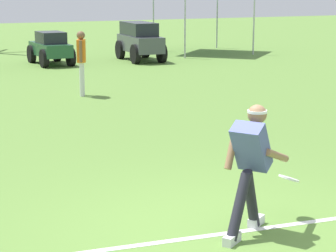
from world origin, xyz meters
The scene contains 7 objects.
ground_plane centered at (0.00, 0.00, 0.00)m, with size 80.00×80.00×0.00m, color #5B8437.
field_line_paint centered at (0.00, -0.11, 0.00)m, with size 18.19×0.09×0.01m, color white.
frisbee_thrower centered at (0.34, -0.15, 0.79)m, with size 1.08×0.62×1.39m.
frisbee_in_flight centered at (0.99, 0.04, 0.47)m, with size 0.26×0.27×0.10m.
teammate_near_sideline centered at (1.32, 9.18, 0.94)m, with size 0.31×0.49×1.56m.
parked_car_slot_c centered at (2.23, 15.69, 0.56)m, with size 1.16×2.23×1.10m.
parked_car_slot_d centered at (5.39, 15.51, 0.72)m, with size 1.24×2.44×1.34m.
Camera 1 is at (-3.28, -5.97, 2.66)m, focal length 70.00 mm.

